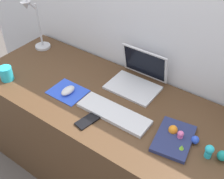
# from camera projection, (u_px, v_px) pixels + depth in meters

# --- Properties ---
(ground_plane) EXTENTS (6.00, 6.00, 0.00)m
(ground_plane) POSITION_uv_depth(u_px,v_px,m) (110.00, 175.00, 2.05)
(ground_plane) COLOR #59514C
(back_wall) EXTENTS (2.95, 0.05, 1.42)m
(back_wall) POSITION_uv_depth(u_px,v_px,m) (142.00, 73.00, 1.84)
(back_wall) COLOR silver
(back_wall) RESTS_ON ground_plane
(desk) EXTENTS (1.75, 0.66, 0.74)m
(desk) POSITION_uv_depth(u_px,v_px,m) (109.00, 143.00, 1.82)
(desk) COLOR #4C331E
(desk) RESTS_ON ground_plane
(laptop) EXTENTS (0.30, 0.26, 0.21)m
(laptop) POSITION_uv_depth(u_px,v_px,m) (138.00, 77.00, 1.67)
(laptop) COLOR silver
(laptop) RESTS_ON desk
(keyboard) EXTENTS (0.41, 0.13, 0.02)m
(keyboard) POSITION_uv_depth(u_px,v_px,m) (114.00, 113.00, 1.49)
(keyboard) COLOR silver
(keyboard) RESTS_ON desk
(mousepad) EXTENTS (0.21, 0.17, 0.00)m
(mousepad) POSITION_uv_depth(u_px,v_px,m) (68.00, 92.00, 1.64)
(mousepad) COLOR blue
(mousepad) RESTS_ON desk
(mouse) EXTENTS (0.06, 0.10, 0.03)m
(mouse) POSITION_uv_depth(u_px,v_px,m) (68.00, 91.00, 1.62)
(mouse) COLOR silver
(mouse) RESTS_ON mousepad
(cell_phone) EXTENTS (0.09, 0.14, 0.01)m
(cell_phone) POSITION_uv_depth(u_px,v_px,m) (87.00, 121.00, 1.45)
(cell_phone) COLOR black
(cell_phone) RESTS_ON desk
(desk_lamp) EXTENTS (0.11, 0.16, 0.38)m
(desk_lamp) POSITION_uv_depth(u_px,v_px,m) (36.00, 27.00, 1.91)
(desk_lamp) COLOR #B7B7BC
(desk_lamp) RESTS_ON desk
(notebook_pad) EXTENTS (0.21, 0.26, 0.02)m
(notebook_pad) POSITION_uv_depth(u_px,v_px,m) (174.00, 138.00, 1.35)
(notebook_pad) COLOR navy
(notebook_pad) RESTS_ON desk
(coffee_mug) EXTENTS (0.08, 0.08, 0.09)m
(coffee_mug) POSITION_uv_depth(u_px,v_px,m) (6.00, 74.00, 1.71)
(coffee_mug) COLOR #28B7CC
(coffee_mug) RESTS_ON desk
(toy_figurine_orange) EXTENTS (0.05, 0.05, 0.05)m
(toy_figurine_orange) POSITION_uv_depth(u_px,v_px,m) (173.00, 130.00, 1.37)
(toy_figurine_orange) COLOR orange
(toy_figurine_orange) RESTS_ON desk
(toy_figurine_pink) EXTENTS (0.03, 0.03, 0.06)m
(toy_figurine_pink) POSITION_uv_depth(u_px,v_px,m) (180.00, 136.00, 1.34)
(toy_figurine_pink) COLOR pink
(toy_figurine_pink) RESTS_ON desk
(toy_figurine_blue) EXTENTS (0.04, 0.04, 0.04)m
(toy_figurine_blue) POSITION_uv_depth(u_px,v_px,m) (195.00, 140.00, 1.33)
(toy_figurine_blue) COLOR blue
(toy_figurine_blue) RESTS_ON desk
(toy_figurine_cyan) EXTENTS (0.04, 0.04, 0.07)m
(toy_figurine_cyan) POSITION_uv_depth(u_px,v_px,m) (209.00, 151.00, 1.26)
(toy_figurine_cyan) COLOR #28B7CC
(toy_figurine_cyan) RESTS_ON desk
(toy_figurine_teal) EXTENTS (0.05, 0.05, 0.05)m
(toy_figurine_teal) POSITION_uv_depth(u_px,v_px,m) (222.00, 156.00, 1.25)
(toy_figurine_teal) COLOR teal
(toy_figurine_teal) RESTS_ON desk
(toy_figurine_lime) EXTENTS (0.04, 0.04, 0.04)m
(toy_figurine_lime) POSITION_uv_depth(u_px,v_px,m) (181.00, 149.00, 1.29)
(toy_figurine_lime) COLOR #8CDB33
(toy_figurine_lime) RESTS_ON desk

